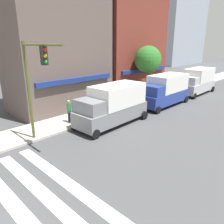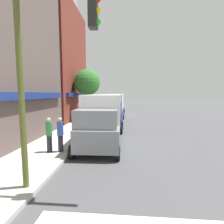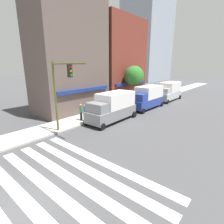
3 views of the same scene
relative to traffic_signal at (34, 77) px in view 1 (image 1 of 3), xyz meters
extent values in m
cube|color=silver|center=(-3.47, -5.47, -4.17)|extent=(0.60, 10.80, 0.01)
cube|color=silver|center=(-2.33, -5.47, -4.17)|extent=(0.60, 10.80, 0.01)
cube|color=silver|center=(-1.18, -5.47, -4.17)|extent=(0.60, 10.80, 0.01)
cube|color=brown|center=(5.50, 6.03, 2.92)|extent=(9.04, 5.00, 14.18)
cube|color=navy|center=(5.50, 3.38, -1.17)|extent=(7.69, 0.30, 0.40)
cube|color=maroon|center=(15.29, 6.03, 2.33)|extent=(9.35, 5.00, 13.01)
cube|color=navy|center=(15.29, 3.38, -1.17)|extent=(7.95, 0.30, 0.40)
cylinder|color=#474C1E|center=(0.00, 0.93, -1.09)|extent=(0.18, 0.18, 6.16)
cylinder|color=#474C1E|center=(0.00, -1.10, 1.78)|extent=(0.12, 4.06, 0.12)
cube|color=black|center=(0.00, -1.31, 1.26)|extent=(0.32, 0.24, 0.95)
sphere|color=red|center=(0.00, -1.44, 1.55)|extent=(0.18, 0.18, 0.18)
sphere|color=#EAAD14|center=(0.00, -1.44, 1.25)|extent=(0.18, 0.18, 0.18)
sphere|color=green|center=(0.00, -1.44, 0.95)|extent=(0.18, 0.18, 0.18)
cube|color=slate|center=(5.55, -0.77, -3.28)|extent=(6.26, 2.38, 1.10)
cube|color=silver|center=(6.17, -0.77, -1.93)|extent=(4.40, 2.33, 1.60)
cube|color=slate|center=(3.57, -0.77, -2.28)|extent=(1.80, 2.14, 0.90)
cylinder|color=black|center=(2.86, 0.33, -3.83)|extent=(0.68, 0.22, 0.68)
cylinder|color=black|center=(2.86, -1.87, -3.83)|extent=(0.68, 0.22, 0.68)
cylinder|color=black|center=(8.25, 0.33, -3.83)|extent=(0.68, 0.22, 0.68)
cylinder|color=black|center=(8.25, -1.87, -3.83)|extent=(0.68, 0.22, 0.68)
cube|color=navy|center=(12.96, -0.77, -3.28)|extent=(6.21, 2.23, 1.10)
cube|color=silver|center=(13.58, -0.77, -1.93)|extent=(4.35, 2.22, 1.60)
cube|color=navy|center=(10.97, -0.77, -2.28)|extent=(1.75, 2.10, 0.90)
cylinder|color=black|center=(10.27, 0.33, -3.83)|extent=(0.68, 0.22, 0.68)
cylinder|color=black|center=(10.27, -1.87, -3.83)|extent=(0.68, 0.22, 0.68)
cylinder|color=black|center=(15.65, 0.33, -3.83)|extent=(0.68, 0.22, 0.68)
cylinder|color=black|center=(15.65, -1.87, -3.83)|extent=(0.68, 0.22, 0.68)
cube|color=#B7B7BC|center=(20.34, -0.77, -3.28)|extent=(6.23, 2.29, 1.10)
cube|color=silver|center=(20.96, -0.77, -1.93)|extent=(4.37, 2.26, 1.60)
cube|color=#B7B7BC|center=(18.36, -0.77, -2.28)|extent=(1.77, 2.12, 0.90)
cylinder|color=black|center=(17.65, 0.33, -3.83)|extent=(0.68, 0.22, 0.68)
cylinder|color=black|center=(17.65, -1.87, -3.83)|extent=(0.68, 0.22, 0.68)
cylinder|color=black|center=(23.03, 0.33, -3.83)|extent=(0.68, 0.22, 0.68)
cylinder|color=black|center=(23.03, -1.87, -3.83)|extent=(0.68, 0.22, 0.68)
cylinder|color=#23232D|center=(3.32, 1.64, -3.60)|extent=(0.26, 0.26, 0.85)
cylinder|color=#2D7A3D|center=(3.32, 1.64, -2.82)|extent=(0.32, 0.32, 0.70)
sphere|color=tan|center=(3.32, 1.64, -2.36)|extent=(0.22, 0.22, 0.22)
cylinder|color=#23232D|center=(3.41, 1.09, -3.60)|extent=(0.26, 0.26, 0.85)
cylinder|color=#2D4C9E|center=(3.41, 1.09, -2.82)|extent=(0.32, 0.32, 0.70)
sphere|color=tan|center=(3.41, 1.09, -2.36)|extent=(0.22, 0.22, 0.22)
cylinder|color=brown|center=(13.92, 2.03, -2.42)|extent=(0.24, 0.24, 3.20)
sphere|color=#286623|center=(13.92, 2.03, 0.17)|extent=(2.84, 2.84, 2.84)
camera|label=1|loc=(-5.81, -11.84, 1.91)|focal=35.00mm
camera|label=2|loc=(-5.08, -2.26, -1.04)|focal=28.00mm
camera|label=3|loc=(-8.22, -12.36, 1.69)|focal=28.00mm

